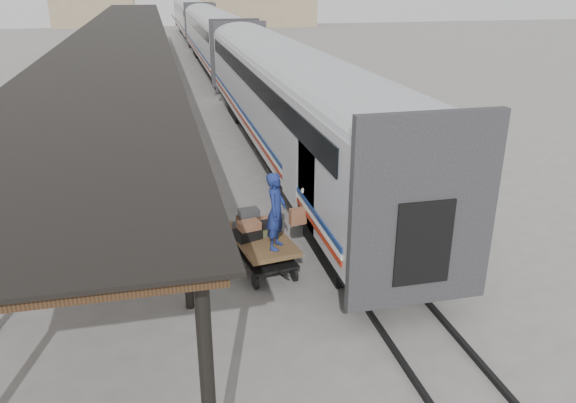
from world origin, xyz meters
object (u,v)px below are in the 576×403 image
Objects in this scene: baggage_cart at (261,244)px; porter at (276,211)px; pedestrian at (127,100)px; luggage_tug at (127,103)px.

baggage_cart is 1.35m from porter.
pedestrian is (-4.06, 18.53, -0.85)m from porter.
pedestrian is (0.07, -1.15, 0.37)m from luggage_tug.
baggage_cart is at bearing 49.49° from porter.
porter is (0.25, -0.65, 1.16)m from baggage_cart.
luggage_tug is at bearing 40.31° from porter.
baggage_cart is 1.35× the size of pedestrian.
baggage_cart is at bearing -54.59° from luggage_tug.
porter is 18.99m from pedestrian.
pedestrian is (-3.81, 17.88, 0.31)m from baggage_cart.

